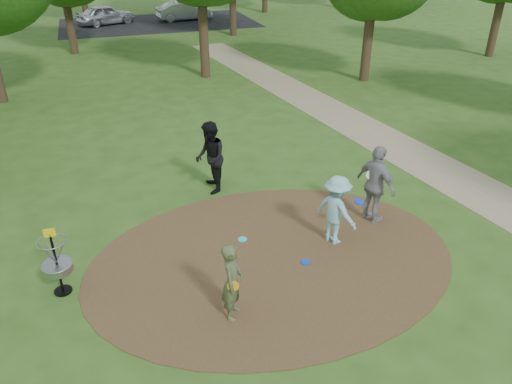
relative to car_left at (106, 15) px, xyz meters
name	(u,v)px	position (x,y,z in m)	size (l,w,h in m)	color
ground	(273,259)	(1.67, -30.53, -0.69)	(100.00, 100.00, 0.00)	#2D5119
dirt_clearing	(273,258)	(1.67, -30.53, -0.68)	(8.40, 8.40, 0.02)	#47301C
footpath	(456,179)	(8.17, -28.53, -0.68)	(2.00, 40.00, 0.01)	#8C7A5B
parking_lot	(159,23)	(3.67, -0.53, -0.68)	(14.00, 8.00, 0.01)	black
player_observer_with_disc	(232,282)	(0.32, -32.00, 0.12)	(0.62, 0.71, 1.63)	#4C5732
player_throwing_with_disc	(336,210)	(3.29, -30.33, 0.17)	(1.21, 1.27, 1.71)	#8AC3CE
player_walking_with_disc	(210,158)	(1.14, -26.94, 0.33)	(0.86, 1.06, 2.03)	black
player_waiting_with_disc	(376,185)	(4.62, -29.78, 0.34)	(0.80, 1.29, 2.05)	gray
disc_ground_cyan	(242,239)	(1.24, -29.61, -0.66)	(0.22, 0.22, 0.02)	#1BDBD0
disc_ground_blue	(306,262)	(2.31, -30.93, -0.66)	(0.22, 0.22, 0.02)	blue
car_left	(106,15)	(0.00, 0.00, 0.00)	(1.63, 4.04, 1.38)	#B8B9C1
car_right	(184,11)	(5.69, -0.11, -0.02)	(1.42, 4.07, 1.34)	#97999E
disc_golf_basket	(55,257)	(-2.83, -30.23, 0.19)	(0.63, 0.63, 1.54)	black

